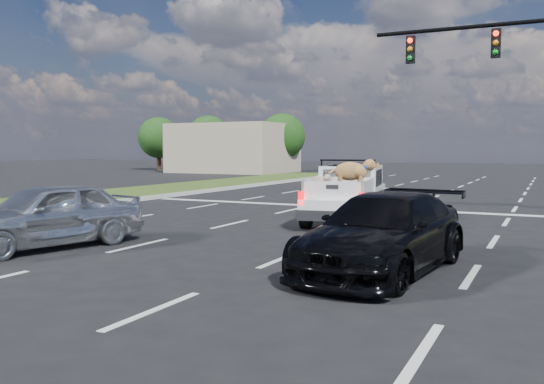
{
  "coord_description": "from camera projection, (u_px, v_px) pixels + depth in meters",
  "views": [
    {
      "loc": [
        6.43,
        -10.0,
        2.13
      ],
      "look_at": [
        0.55,
        2.0,
        1.13
      ],
      "focal_mm": 38.0,
      "sensor_mm": 36.0,
      "label": 1
    }
  ],
  "objects": [
    {
      "name": "ground",
      "position": [
        206.0,
        252.0,
        11.93
      ],
      "size": [
        160.0,
        160.0,
        0.0
      ],
      "primitive_type": "plane",
      "color": "black",
      "rests_on": "ground"
    },
    {
      "name": "road_markings",
      "position": [
        321.0,
        218.0,
        17.81
      ],
      "size": [
        17.75,
        60.0,
        0.01
      ],
      "color": "silver",
      "rests_on": "ground"
    },
    {
      "name": "grass_median_left",
      "position": [
        39.0,
        203.0,
        22.34
      ],
      "size": [
        5.0,
        60.0,
        0.1
      ],
      "primitive_type": "cube",
      "color": "#254314",
      "rests_on": "ground"
    },
    {
      "name": "curb_left",
      "position": [
        87.0,
        205.0,
        21.27
      ],
      "size": [
        0.15,
        60.0,
        0.14
      ],
      "primitive_type": "cube",
      "color": "#AAA79C",
      "rests_on": "ground"
    },
    {
      "name": "building_left",
      "position": [
        234.0,
        148.0,
        52.78
      ],
      "size": [
        10.0,
        8.0,
        4.4
      ],
      "primitive_type": "cube",
      "color": "tan",
      "rests_on": "ground"
    },
    {
      "name": "tree_far_a",
      "position": [
        159.0,
        138.0,
        58.87
      ],
      "size": [
        4.2,
        4.2,
        5.4
      ],
      "color": "#332114",
      "rests_on": "ground"
    },
    {
      "name": "tree_far_b",
      "position": [
        208.0,
        137.0,
        56.24
      ],
      "size": [
        4.2,
        4.2,
        5.4
      ],
      "color": "#332114",
      "rests_on": "ground"
    },
    {
      "name": "tree_far_c",
      "position": [
        282.0,
        136.0,
        52.74
      ],
      "size": [
        4.2,
        4.2,
        5.4
      ],
      "color": "#332114",
      "rests_on": "ground"
    },
    {
      "name": "pickup_truck",
      "position": [
        347.0,
        192.0,
        16.95
      ],
      "size": [
        2.53,
        5.09,
        1.82
      ],
      "rotation": [
        0.0,
        0.0,
        0.17
      ],
      "color": "black",
      "rests_on": "ground"
    },
    {
      "name": "silver_sedan",
      "position": [
        46.0,
        215.0,
        12.37
      ],
      "size": [
        2.68,
        4.49,
        1.43
      ],
      "primitive_type": "imported",
      "rotation": [
        0.0,
        0.0,
        -0.25
      ],
      "color": "#B8BBBF",
      "rests_on": "ground"
    },
    {
      "name": "black_coupe",
      "position": [
        383.0,
        233.0,
        9.97
      ],
      "size": [
        2.43,
        4.86,
        1.36
      ],
      "primitive_type": "imported",
      "rotation": [
        0.0,
        0.0,
        -0.12
      ],
      "color": "black",
      "rests_on": "ground"
    }
  ]
}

